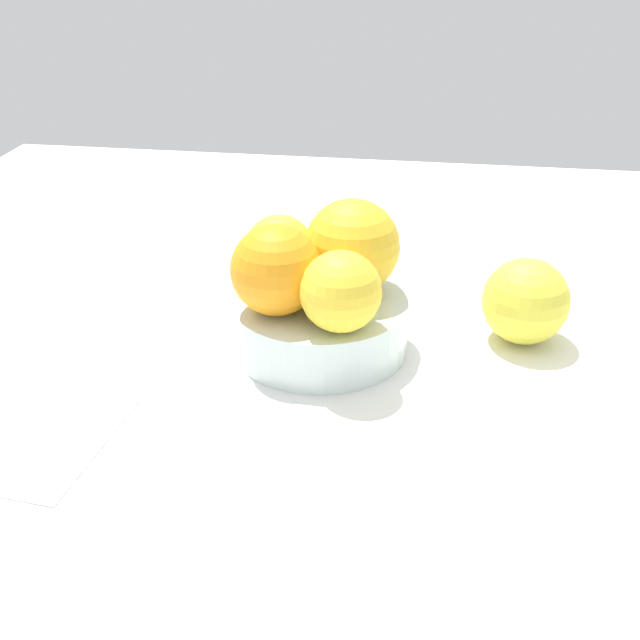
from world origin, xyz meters
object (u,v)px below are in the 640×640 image
object	(u,v)px
orange_loose_0	(526,301)
orange_in_bowl_0	(276,270)
orange_in_bowl_1	(352,246)
fruit_bowl	(320,326)
folded_napkin	(21,431)
orange_in_bowl_2	(280,250)
orange_in_bowl_3	(341,292)

from	to	relation	value
orange_loose_0	orange_in_bowl_0	bearing A→B (deg)	107.77
orange_in_bowl_0	orange_in_bowl_1	distance (cm)	7.25
fruit_bowl	orange_in_bowl_1	distance (cm)	7.20
folded_napkin	orange_in_bowl_1	bearing A→B (deg)	-50.95
orange_loose_0	folded_napkin	xyz separation A→B (cm)	(-19.36, 36.51, -3.56)
orange_in_bowl_2	orange_in_bowl_3	bearing A→B (deg)	-140.40
orange_in_bowl_1	folded_napkin	xyz separation A→B (cm)	(-17.67, 21.77, -8.36)
fruit_bowl	orange_loose_0	size ratio (longest dim) A/B	1.98
fruit_bowl	orange_in_bowl_2	xyz separation A→B (cm)	(3.12, 3.96, 5.38)
orange_in_bowl_1	orange_loose_0	bearing A→B (deg)	-83.46
orange_in_bowl_3	folded_napkin	xyz separation A→B (cm)	(-10.82, 21.72, -7.54)
orange_in_bowl_0	orange_loose_0	bearing A→B (deg)	-72.23
orange_in_bowl_0	orange_in_bowl_3	bearing A→B (deg)	-110.94
orange_in_bowl_1	folded_napkin	size ratio (longest dim) A/B	0.61
orange_in_bowl_0	orange_in_bowl_3	distance (cm)	5.79
folded_napkin	orange_in_bowl_2	bearing A→B (deg)	-40.19
folded_napkin	orange_loose_0	bearing A→B (deg)	-62.07
orange_in_bowl_0	orange_in_bowl_1	bearing A→B (deg)	-48.72
fruit_bowl	folded_napkin	xyz separation A→B (cm)	(-15.23, 19.46, -1.99)
fruit_bowl	folded_napkin	size ratio (longest dim) A/B	1.12
fruit_bowl	orange_in_bowl_0	xyz separation A→B (cm)	(-2.34, 3.13, 6.03)
fruit_bowl	orange_in_bowl_0	world-z (taller)	orange_in_bowl_0
orange_in_bowl_0	orange_in_bowl_2	size ratio (longest dim) A/B	1.21
orange_in_bowl_1	orange_in_bowl_3	size ratio (longest dim) A/B	1.26
orange_in_bowl_0	orange_in_bowl_1	world-z (taller)	orange_in_bowl_1
orange_in_bowl_0	fruit_bowl	bearing A→B (deg)	-53.21
orange_in_bowl_3	folded_napkin	size ratio (longest dim) A/B	0.48
fruit_bowl	orange_loose_0	world-z (taller)	orange_loose_0
fruit_bowl	orange_in_bowl_0	distance (cm)	7.19
orange_in_bowl_1	orange_in_bowl_2	world-z (taller)	orange_in_bowl_1
orange_in_bowl_2	folded_napkin	xyz separation A→B (cm)	(-18.34, 15.49, -7.38)
orange_in_bowl_0	folded_napkin	bearing A→B (deg)	128.28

